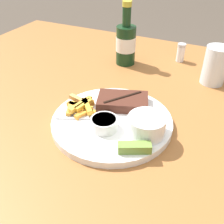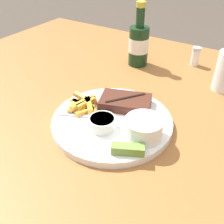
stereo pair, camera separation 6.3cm
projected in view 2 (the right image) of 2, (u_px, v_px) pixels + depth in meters
The scene contains 11 objects.
dining_table at pixel (112, 145), 0.69m from camera, with size 1.46×1.25×0.76m.
dinner_plate at pixel (112, 122), 0.65m from camera, with size 0.30×0.30×0.02m.
steak_portion at pixel (126, 102), 0.68m from camera, with size 0.15×0.12×0.03m.
fries_pile at pixel (84, 105), 0.67m from camera, with size 0.09×0.09×0.02m.
coleslaw_cup at pixel (144, 127), 0.57m from camera, with size 0.09×0.09×0.05m.
dipping_sauce_cup at pixel (103, 123), 0.60m from camera, with size 0.06×0.06×0.03m.
pickle_spear at pixel (128, 149), 0.54m from camera, with size 0.07×0.05×0.02m.
fork_utensil at pixel (81, 115), 0.65m from camera, with size 0.13×0.07×0.00m.
knife_utensil at pixel (111, 109), 0.67m from camera, with size 0.05×0.16×0.01m.
beer_bottle at pixel (139, 44), 0.89m from camera, with size 0.07×0.07×0.21m.
salt_shaker at pixel (195, 56), 0.91m from camera, with size 0.03×0.03×0.07m.
Camera 2 is at (0.27, -0.43, 1.17)m, focal length 42.00 mm.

